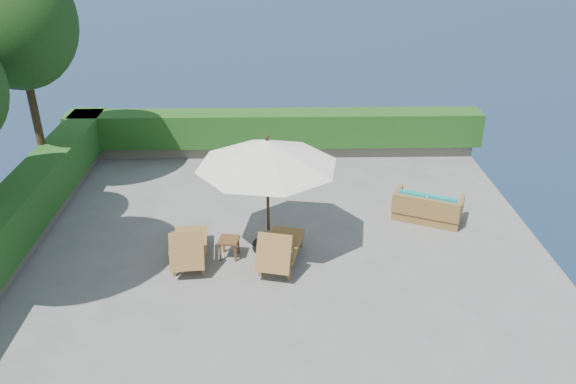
{
  "coord_description": "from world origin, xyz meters",
  "views": [
    {
      "loc": [
        0.06,
        -10.38,
        6.72
      ],
      "look_at": [
        0.3,
        0.8,
        1.1
      ],
      "focal_mm": 35.0,
      "sensor_mm": 36.0,
      "label": 1
    }
  ],
  "objects_px": {
    "lounge_left": "(189,246)",
    "side_table": "(229,242)",
    "patio_umbrella": "(267,154)",
    "lounge_right": "(280,248)",
    "wicker_loveseat": "(427,209)"
  },
  "relations": [
    {
      "from": "lounge_left",
      "to": "side_table",
      "type": "distance_m",
      "value": 0.86
    },
    {
      "from": "patio_umbrella",
      "to": "side_table",
      "type": "distance_m",
      "value": 2.11
    },
    {
      "from": "lounge_left",
      "to": "lounge_right",
      "type": "distance_m",
      "value": 1.92
    },
    {
      "from": "lounge_left",
      "to": "wicker_loveseat",
      "type": "xyz_separation_m",
      "value": [
        5.48,
        1.73,
        -0.1
      ]
    },
    {
      "from": "lounge_left",
      "to": "wicker_loveseat",
      "type": "height_order",
      "value": "lounge_left"
    },
    {
      "from": "patio_umbrella",
      "to": "lounge_right",
      "type": "bearing_deg",
      "value": -69.99
    },
    {
      "from": "patio_umbrella",
      "to": "side_table",
      "type": "xyz_separation_m",
      "value": [
        -0.84,
        -0.33,
        -1.9
      ]
    },
    {
      "from": "side_table",
      "to": "wicker_loveseat",
      "type": "distance_m",
      "value": 4.89
    },
    {
      "from": "patio_umbrella",
      "to": "lounge_right",
      "type": "height_order",
      "value": "patio_umbrella"
    },
    {
      "from": "patio_umbrella",
      "to": "lounge_right",
      "type": "distance_m",
      "value": 1.98
    },
    {
      "from": "wicker_loveseat",
      "to": "side_table",
      "type": "bearing_deg",
      "value": -138.21
    },
    {
      "from": "patio_umbrella",
      "to": "lounge_left",
      "type": "bearing_deg",
      "value": -162.4
    },
    {
      "from": "patio_umbrella",
      "to": "side_table",
      "type": "bearing_deg",
      "value": -158.62
    },
    {
      "from": "lounge_left",
      "to": "wicker_loveseat",
      "type": "relative_size",
      "value": 0.97
    },
    {
      "from": "lounge_left",
      "to": "side_table",
      "type": "relative_size",
      "value": 3.67
    }
  ]
}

